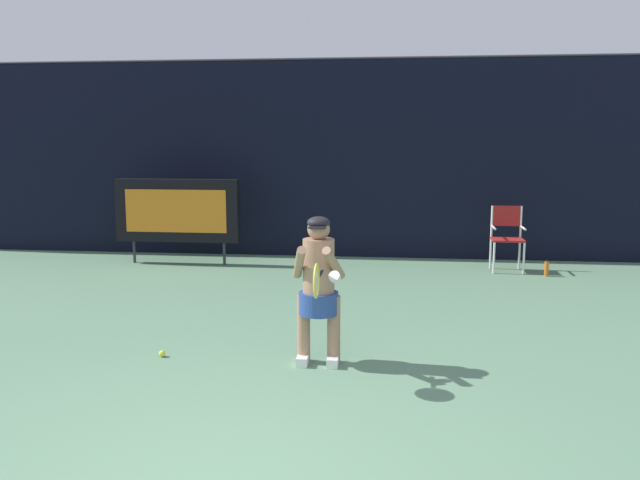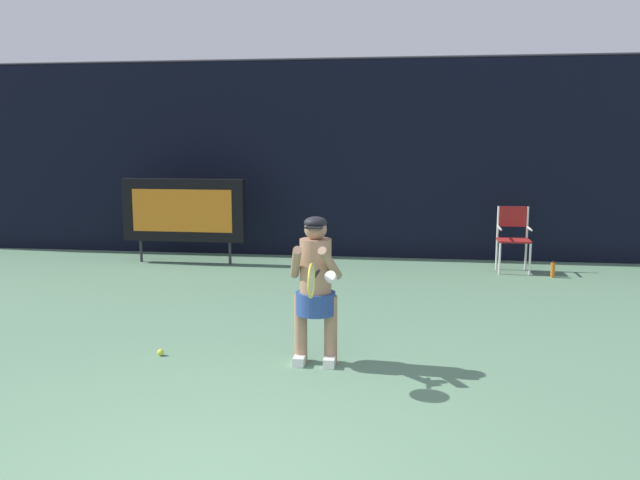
{
  "view_description": "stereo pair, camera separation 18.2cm",
  "coord_description": "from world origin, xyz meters",
  "px_view_note": "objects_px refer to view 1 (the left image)",
  "views": [
    {
      "loc": [
        1.06,
        -3.76,
        2.22
      ],
      "look_at": [
        0.19,
        3.71,
        1.05
      ],
      "focal_mm": 37.1,
      "sensor_mm": 36.0,
      "label": 1
    },
    {
      "loc": [
        1.24,
        -3.74,
        2.22
      ],
      "look_at": [
        0.19,
        3.71,
        1.05
      ],
      "focal_mm": 37.1,
      "sensor_mm": 36.0,
      "label": 2
    }
  ],
  "objects_px": {
    "tennis_player": "(319,285)",
    "water_bottle": "(547,269)",
    "tennis_ball_loose": "(162,354)",
    "tennis_racket": "(317,280)",
    "umpire_chair": "(507,234)",
    "scoreboard": "(177,211)"
  },
  "relations": [
    {
      "from": "tennis_ball_loose",
      "to": "tennis_player",
      "type": "bearing_deg",
      "value": -0.04
    },
    {
      "from": "tennis_racket",
      "to": "tennis_ball_loose",
      "type": "relative_size",
      "value": 8.85
    },
    {
      "from": "scoreboard",
      "to": "tennis_ball_loose",
      "type": "relative_size",
      "value": 32.35
    },
    {
      "from": "scoreboard",
      "to": "umpire_chair",
      "type": "xyz_separation_m",
      "value": [
        5.67,
        0.04,
        -0.33
      ]
    },
    {
      "from": "tennis_racket",
      "to": "tennis_ball_loose",
      "type": "xyz_separation_m",
      "value": [
        -1.67,
        0.6,
        -0.94
      ]
    },
    {
      "from": "umpire_chair",
      "to": "tennis_ball_loose",
      "type": "height_order",
      "value": "umpire_chair"
    },
    {
      "from": "tennis_player",
      "to": "umpire_chair",
      "type": "bearing_deg",
      "value": 62.42
    },
    {
      "from": "tennis_ball_loose",
      "to": "scoreboard",
      "type": "bearing_deg",
      "value": 106.66
    },
    {
      "from": "umpire_chair",
      "to": "water_bottle",
      "type": "height_order",
      "value": "umpire_chair"
    },
    {
      "from": "scoreboard",
      "to": "tennis_racket",
      "type": "distance_m",
      "value": 6.34
    },
    {
      "from": "tennis_racket",
      "to": "tennis_ball_loose",
      "type": "height_order",
      "value": "tennis_racket"
    },
    {
      "from": "tennis_player",
      "to": "water_bottle",
      "type": "bearing_deg",
      "value": 55.18
    },
    {
      "from": "water_bottle",
      "to": "tennis_ball_loose",
      "type": "xyz_separation_m",
      "value": [
        -4.78,
        -4.55,
        -0.09
      ]
    },
    {
      "from": "scoreboard",
      "to": "umpire_chair",
      "type": "relative_size",
      "value": 2.04
    },
    {
      "from": "umpire_chair",
      "to": "tennis_racket",
      "type": "bearing_deg",
      "value": -114.53
    },
    {
      "from": "tennis_player",
      "to": "tennis_ball_loose",
      "type": "distance_m",
      "value": 1.78
    },
    {
      "from": "scoreboard",
      "to": "tennis_player",
      "type": "relative_size",
      "value": 1.5
    },
    {
      "from": "water_bottle",
      "to": "tennis_racket",
      "type": "relative_size",
      "value": 0.44
    },
    {
      "from": "umpire_chair",
      "to": "tennis_racket",
      "type": "xyz_separation_m",
      "value": [
        -2.54,
        -5.55,
        0.35
      ]
    },
    {
      "from": "water_bottle",
      "to": "tennis_player",
      "type": "relative_size",
      "value": 0.18
    },
    {
      "from": "umpire_chair",
      "to": "tennis_racket",
      "type": "height_order",
      "value": "tennis_racket"
    },
    {
      "from": "umpire_chair",
      "to": "tennis_player",
      "type": "xyz_separation_m",
      "value": [
        -2.59,
        -4.96,
        0.18
      ]
    }
  ]
}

